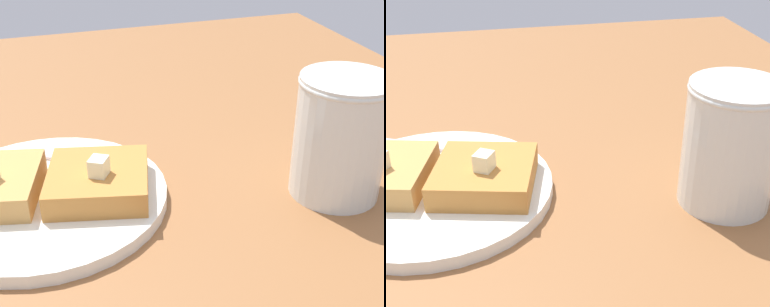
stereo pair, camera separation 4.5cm
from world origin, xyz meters
TOP-DOWN VIEW (x-y plane):
  - table_surface at (0.00, 0.00)cm, footprint 104.22×104.22cm
  - plate at (-0.04, 0.12)cm, footprint 21.04×21.04cm
  - toast_slice_left at (-4.53, 1.20)cm, footprint 10.12×10.17cm
  - butter_pat_primary at (-4.58, 2.06)cm, footprint 2.00×2.05cm
  - fork at (-2.51, -5.49)cm, footprint 15.12×8.02cm
  - syrup_jar at (-24.84, 5.79)cm, footprint 8.09×8.09cm

SIDE VIEW (x-z plane):
  - table_surface at x=0.00cm, z-range 0.00..2.71cm
  - plate at x=-0.04cm, z-range 2.78..3.94cm
  - fork at x=-2.51cm, z-range 3.86..4.22cm
  - toast_slice_left at x=-4.53cm, z-range 3.86..6.07cm
  - butter_pat_primary at x=-4.58cm, z-range 6.07..7.63cm
  - syrup_jar at x=-24.84cm, z-range 2.18..13.07cm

